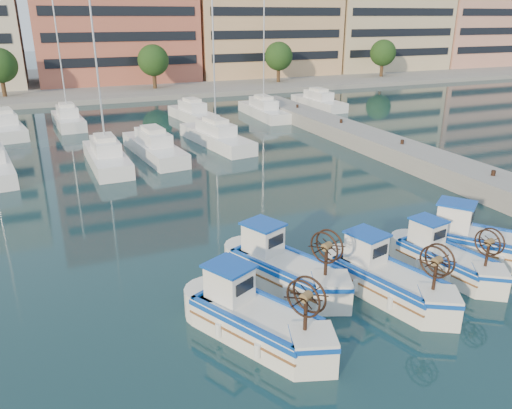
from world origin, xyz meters
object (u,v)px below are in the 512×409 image
fishing_boat_b (283,266)px  fishing_boat_c (386,277)px  fishing_boat_a (254,316)px  fishing_boat_d (444,256)px  fishing_boat_e (480,240)px

fishing_boat_b → fishing_boat_c: bearing=-58.2°
fishing_boat_a → fishing_boat_b: fishing_boat_b is taller
fishing_boat_b → fishing_boat_d: bearing=-37.3°
fishing_boat_e → fishing_boat_c: bearing=153.2°
fishing_boat_b → fishing_boat_d: (6.33, -1.59, -0.09)m
fishing_boat_d → fishing_boat_e: (2.27, 0.44, 0.11)m
fishing_boat_c → fishing_boat_d: 3.27m
fishing_boat_a → fishing_boat_c: bearing=-21.7°
fishing_boat_c → fishing_boat_d: (3.22, 0.58, -0.07)m
fishing_boat_a → fishing_boat_b: bearing=22.3°
fishing_boat_a → fishing_boat_b: (2.29, 2.66, 0.00)m
fishing_boat_b → fishing_boat_d: 6.52m
fishing_boat_e → fishing_boat_b: bearing=135.1°
fishing_boat_c → fishing_boat_e: 5.58m
fishing_boat_b → fishing_boat_d: size_ratio=1.14×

